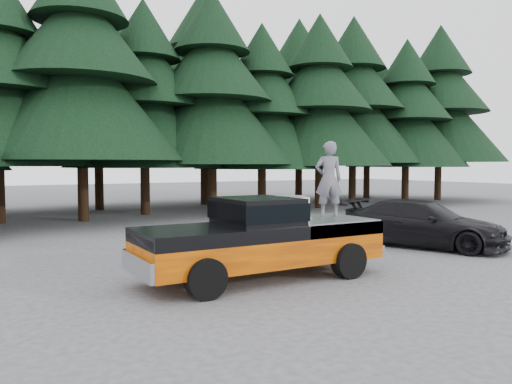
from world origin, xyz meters
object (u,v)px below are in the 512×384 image
air_compressor (290,209)px  man_on_bed (329,179)px  pickup_truck (261,251)px  parked_car (423,223)px

air_compressor → man_on_bed: 1.43m
pickup_truck → man_on_bed: man_on_bed is taller
parked_car → man_on_bed: bearing=168.8°
pickup_truck → parked_car: bearing=10.7°
pickup_truck → man_on_bed: 2.75m
air_compressor → man_on_bed: bearing=-13.6°
man_on_bed → parked_car: 5.13m
air_compressor → parked_car: 6.17m
pickup_truck → air_compressor: 1.34m
man_on_bed → parked_car: size_ratio=0.37×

